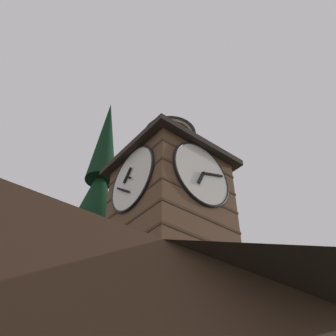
{
  "coord_description": "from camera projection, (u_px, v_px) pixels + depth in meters",
  "views": [
    {
      "loc": [
        5.71,
        9.91,
        1.5
      ],
      "look_at": [
        -1.81,
        0.52,
        11.04
      ],
      "focal_mm": 40.29,
      "sensor_mm": 36.0,
      "label": 1
    }
  ],
  "objects": [
    {
      "name": "clock_tower",
      "position": [
        170.0,
        199.0,
        14.91
      ],
      "size": [
        4.32,
        4.32,
        7.71
      ],
      "color": "brown",
      "rests_on": "building_main"
    },
    {
      "name": "pine_tree_behind",
      "position": [
        86.0,
        285.0,
        16.55
      ],
      "size": [
        5.11,
        5.11,
        19.5
      ],
      "color": "#473323",
      "rests_on": "ground_plane"
    }
  ]
}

